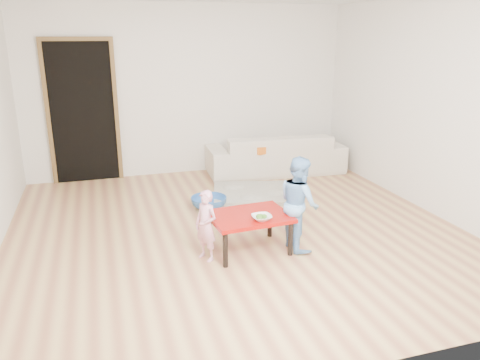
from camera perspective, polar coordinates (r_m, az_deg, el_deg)
name	(u,v)px	position (r m, az deg, el deg)	size (l,w,h in m)	color
floor	(235,229)	(5.41, -0.63, -5.98)	(5.00, 5.00, 0.01)	#A76A47
back_wall	(189,91)	(7.44, -6.23, 10.77)	(5.00, 0.02, 2.60)	white
right_wall	(431,106)	(6.21, 22.27, 8.30)	(0.02, 5.00, 2.60)	white
doorway	(83,113)	(7.33, -18.61, 7.70)	(1.02, 0.08, 2.11)	brown
sofa	(275,153)	(7.55, 4.30, 3.31)	(2.17, 0.85, 0.63)	beige
cushion	(262,148)	(7.22, 2.75, 3.96)	(0.41, 0.37, 0.11)	orange
red_table	(249,233)	(4.82, 1.13, -6.43)	(0.80, 0.60, 0.40)	#9B0D08
bowl	(262,218)	(4.60, 2.66, -4.60)	(0.19, 0.19, 0.05)	white
broccoli	(262,217)	(4.60, 2.66, -4.55)	(0.12, 0.12, 0.06)	#2D5919
child_pink	(206,226)	(4.59, -4.16, -5.57)	(0.26, 0.17, 0.71)	pink
child_blue	(299,203)	(4.83, 7.21, -2.79)	(0.47, 0.37, 0.98)	#659EEB
basin	(209,203)	(6.03, -3.81, -2.76)	(0.46, 0.46, 0.14)	#2E62AE
blanket	(254,193)	(6.52, 1.74, -1.58)	(1.12, 0.93, 0.06)	beige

